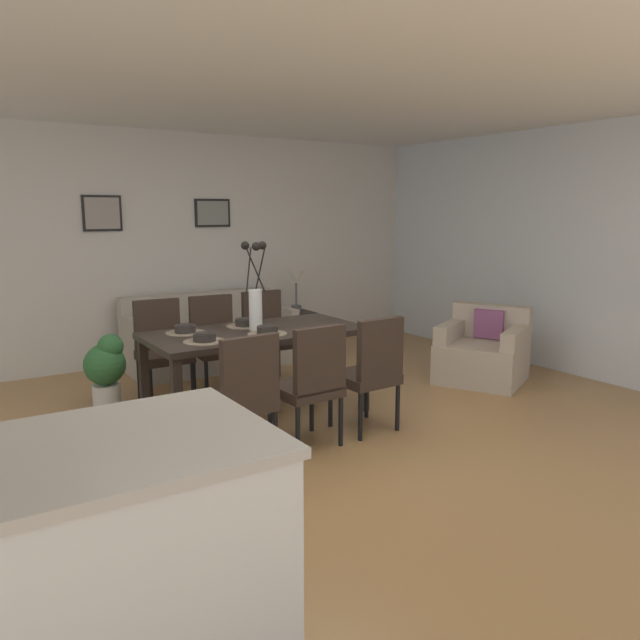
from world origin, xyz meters
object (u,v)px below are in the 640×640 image
at_px(side_table, 296,333).
at_px(framed_picture_center, 213,213).
at_px(dining_chair_far_right, 216,339).
at_px(sofa, 209,341).
at_px(bowl_far_right, 245,322).
at_px(dining_chair_near_left, 242,393).
at_px(centerpiece_vase, 255,296).
at_px(table_lamp, 296,281).
at_px(bowl_far_left, 267,329).
at_px(bowl_near_left, 204,337).
at_px(potted_plant, 106,368).
at_px(dining_chair_far_left, 311,380).
at_px(dining_table, 256,339).
at_px(framed_picture_left, 102,213).
at_px(bowl_near_right, 185,328).
at_px(armchair, 483,353).
at_px(dining_chair_near_right, 162,345).
at_px(dining_chair_mid_right, 267,332).
at_px(dining_chair_mid_left, 371,369).

bearing_deg(side_table, framed_picture_center, 147.12).
xyz_separation_m(dining_chair_far_right, sofa, (0.34, 0.98, -0.23)).
relative_size(bowl_far_right, sofa, 0.09).
xyz_separation_m(dining_chair_near_left, sofa, (0.90, 2.71, -0.23)).
height_order(centerpiece_vase, table_lamp, centerpiece_vase).
bearing_deg(table_lamp, bowl_far_left, -126.15).
height_order(bowl_near_left, potted_plant, bowl_near_left).
bearing_deg(bowl_far_left, centerpiece_vase, 89.74).
height_order(dining_chair_far_left, sofa, dining_chair_far_left).
xyz_separation_m(dining_table, side_table, (1.45, 1.78, -0.40)).
relative_size(table_lamp, framed_picture_left, 1.25).
bearing_deg(bowl_far_left, bowl_near_right, 143.17).
distance_m(dining_chair_far_right, armchair, 2.71).
bearing_deg(potted_plant, side_table, 20.18).
xyz_separation_m(dining_chair_near_right, dining_chair_mid_right, (1.09, 0.01, 0.00)).
height_order(dining_chair_far_right, framed_picture_left, framed_picture_left).
bearing_deg(dining_chair_far_right, armchair, -24.52).
height_order(dining_chair_near_left, dining_chair_mid_right, same).
bearing_deg(dining_chair_near_right, framed_picture_center, 51.28).
relative_size(dining_table, bowl_far_left, 10.59).
xyz_separation_m(side_table, table_lamp, (0.00, 0.00, 0.63)).
bearing_deg(framed_picture_center, side_table, -32.88).
xyz_separation_m(dining_chair_far_left, framed_picture_center, (0.62, 3.16, 1.18)).
bearing_deg(bowl_near_left, dining_chair_mid_left, -29.61).
distance_m(dining_chair_far_left, dining_chair_far_right, 1.70).
bearing_deg(dining_chair_near_right, bowl_near_left, -90.89).
relative_size(bowl_near_right, bowl_far_left, 1.00).
relative_size(dining_chair_mid_right, bowl_far_right, 5.41).
relative_size(dining_chair_near_left, bowl_near_left, 5.41).
relative_size(bowl_far_left, framed_picture_left, 0.42).
height_order(dining_chair_mid_left, framed_picture_left, framed_picture_left).
bearing_deg(dining_chair_mid_left, dining_chair_near_right, 122.67).
relative_size(dining_chair_far_left, dining_chair_mid_right, 1.00).
distance_m(dining_chair_mid_right, sofa, 1.00).
bearing_deg(framed_picture_left, dining_chair_mid_right, -49.94).
xyz_separation_m(bowl_far_right, sofa, (0.34, 1.63, -0.50)).
distance_m(armchair, framed_picture_left, 4.26).
bearing_deg(bowl_near_right, potted_plant, 126.08).
distance_m(dining_chair_mid_left, framed_picture_center, 3.36).
distance_m(dining_chair_far_right, dining_chair_mid_right, 0.57).
xyz_separation_m(bowl_far_right, framed_picture_center, (0.63, 2.11, 0.91)).
xyz_separation_m(dining_chair_far_left, framed_picture_left, (-0.64, 3.16, 1.18)).
relative_size(dining_chair_mid_right, bowl_near_right, 5.41).
height_order(centerpiece_vase, side_table, centerpiece_vase).
height_order(dining_table, table_lamp, table_lamp).
relative_size(dining_chair_mid_left, centerpiece_vase, 1.25).
relative_size(dining_chair_near_left, table_lamp, 1.80).
height_order(dining_chair_mid_left, armchair, dining_chair_mid_left).
relative_size(dining_chair_near_left, dining_chair_mid_left, 1.00).
xyz_separation_m(bowl_near_left, framed_picture_center, (1.17, 2.51, 0.91)).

